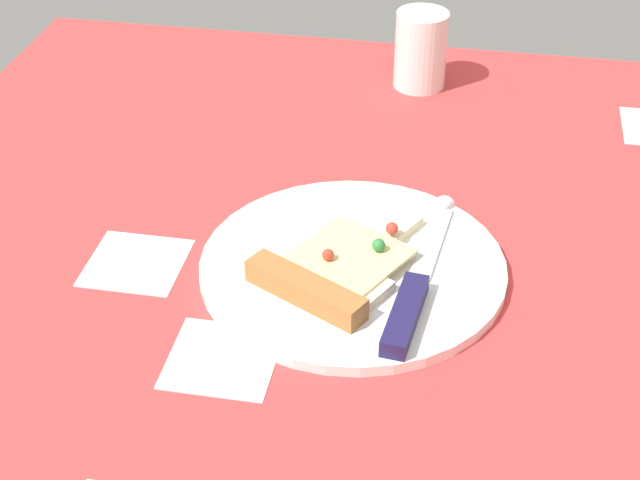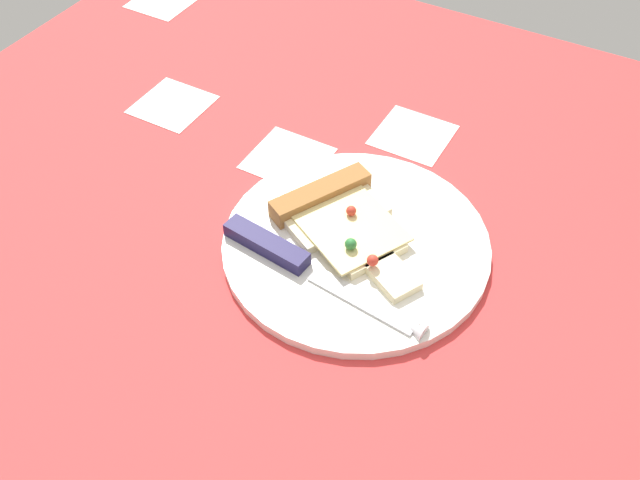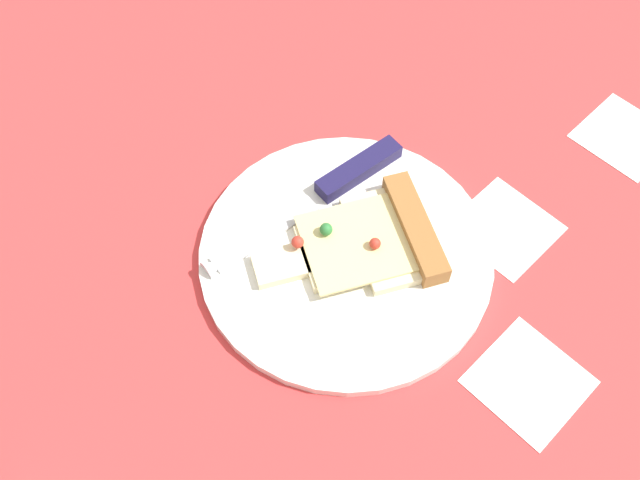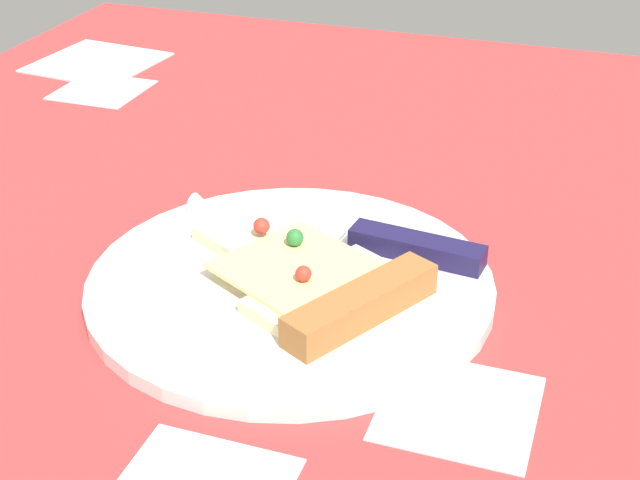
{
  "view_description": "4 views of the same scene",
  "coord_description": "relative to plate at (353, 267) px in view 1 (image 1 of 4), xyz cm",
  "views": [
    {
      "loc": [
        -66.81,
        -4.46,
        55.47
      ],
      "look_at": [
        5.25,
        8.84,
        3.13
      ],
      "focal_mm": 54.69,
      "sensor_mm": 36.0,
      "label": 1
    },
    {
      "loc": [
        26.66,
        -40.55,
        56.61
      ],
      "look_at": [
        2.52,
        2.46,
        2.88
      ],
      "focal_mm": 39.68,
      "sensor_mm": 36.0,
      "label": 2
    },
    {
      "loc": [
        32.04,
        29.59,
        60.93
      ],
      "look_at": [
        6.87,
        3.88,
        3.03
      ],
      "focal_mm": 40.41,
      "sensor_mm": 36.0,
      "label": 3
    },
    {
      "loc": [
        -15.14,
        57.82,
        35.48
      ],
      "look_at": [
        3.26,
        4.69,
        3.92
      ],
      "focal_mm": 52.46,
      "sensor_mm": 36.0,
      "label": 4
    }
  ],
  "objects": [
    {
      "name": "ground_plane",
      "position": [
        -5.13,
        -5.68,
        -2.04
      ],
      "size": [
        113.99,
        113.99,
        3.0
      ],
      "color": "#D13838",
      "rests_on": "ground"
    },
    {
      "name": "plate",
      "position": [
        0.0,
        0.0,
        0.0
      ],
      "size": [
        28.63,
        28.63,
        1.08
      ],
      "primitive_type": "cylinder",
      "color": "white",
      "rests_on": "ground_plane"
    },
    {
      "name": "pizza_slice",
      "position": [
        -2.28,
        1.19,
        1.33
      ],
      "size": [
        19.03,
        15.12,
        2.56
      ],
      "rotation": [
        0.0,
        0.0,
        4.23
      ],
      "color": "beige",
      "rests_on": "plate"
    },
    {
      "name": "knife",
      "position": [
        -3.11,
        -6.14,
        1.15
      ],
      "size": [
        24.09,
        4.67,
        2.45
      ],
      "rotation": [
        0.0,
        0.0,
        4.6
      ],
      "color": "silver",
      "rests_on": "plate"
    },
    {
      "name": "drinking_glass",
      "position": [
        39.89,
        -2.18,
        4.25
      ],
      "size": [
        6.47,
        6.47,
        9.59
      ],
      "primitive_type": "cylinder",
      "color": "silver",
      "rests_on": "ground_plane"
    }
  ]
}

